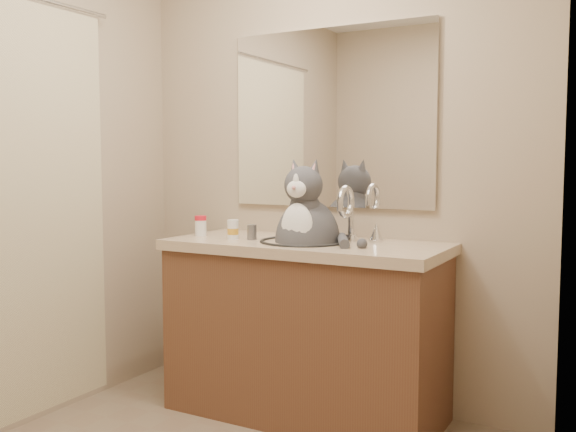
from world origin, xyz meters
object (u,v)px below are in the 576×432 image
(cat, at_px, (307,234))
(pill_bottle_redcap, at_px, (201,226))
(pill_bottle_orange, at_px, (233,230))
(grey_canister, at_px, (252,232))

(cat, xyz_separation_m, pill_bottle_redcap, (-0.59, -0.05, 0.02))
(pill_bottle_redcap, height_order, pill_bottle_orange, pill_bottle_redcap)
(cat, bearing_deg, pill_bottle_orange, -169.24)
(pill_bottle_redcap, relative_size, pill_bottle_orange, 1.09)
(grey_canister, bearing_deg, pill_bottle_redcap, 178.04)
(cat, relative_size, pill_bottle_orange, 6.41)
(grey_canister, bearing_deg, cat, 11.80)
(pill_bottle_redcap, bearing_deg, cat, 4.45)
(cat, distance_m, pill_bottle_orange, 0.38)
(pill_bottle_orange, xyz_separation_m, grey_canister, (0.10, 0.02, -0.01))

